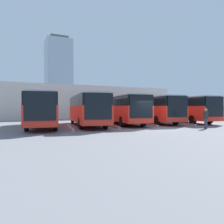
% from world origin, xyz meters
% --- Properties ---
extents(ground_plane, '(600.00, 600.00, 0.00)m').
position_xyz_m(ground_plane, '(0.00, 0.00, 0.00)').
color(ground_plane, slate).
extents(bus_0, '(4.24, 11.34, 3.19)m').
position_xyz_m(bus_0, '(-8.73, -5.30, 1.78)').
color(bus_0, red).
rests_on(bus_0, ground_plane).
extents(curb_divider_0, '(1.20, 6.05, 0.15)m').
position_xyz_m(curb_divider_0, '(-6.55, -3.66, 0.07)').
color(curb_divider_0, '#B2B2AD').
rests_on(curb_divider_0, ground_plane).
extents(bus_1, '(4.24, 11.34, 3.19)m').
position_xyz_m(bus_1, '(-4.36, -5.98, 1.78)').
color(bus_1, red).
rests_on(bus_1, ground_plane).
extents(curb_divider_1, '(1.20, 6.05, 0.15)m').
position_xyz_m(curb_divider_1, '(-2.18, -4.34, 0.07)').
color(curb_divider_1, '#B2B2AD').
rests_on(curb_divider_1, ground_plane).
extents(bus_2, '(4.24, 11.34, 3.19)m').
position_xyz_m(bus_2, '(0.00, -5.78, 1.78)').
color(bus_2, red).
rests_on(bus_2, ground_plane).
extents(curb_divider_2, '(1.20, 6.05, 0.15)m').
position_xyz_m(curb_divider_2, '(2.18, -4.14, 0.07)').
color(curb_divider_2, '#B2B2AD').
rests_on(curb_divider_2, ground_plane).
extents(bus_3, '(4.24, 11.34, 3.19)m').
position_xyz_m(bus_3, '(4.37, -5.22, 1.78)').
color(bus_3, red).
rests_on(bus_3, ground_plane).
extents(curb_divider_3, '(1.20, 6.05, 0.15)m').
position_xyz_m(curb_divider_3, '(6.55, -3.58, 0.07)').
color(curb_divider_3, '#B2B2AD').
rests_on(curb_divider_3, ground_plane).
extents(bus_4, '(4.24, 11.34, 3.19)m').
position_xyz_m(bus_4, '(8.73, -5.44, 1.78)').
color(bus_4, red).
rests_on(bus_4, ground_plane).
extents(pedestrian, '(0.55, 0.55, 1.81)m').
position_xyz_m(pedestrian, '(-4.29, 2.20, 0.97)').
color(pedestrian, '#38384C').
rests_on(pedestrian, ground_plane).
extents(station_building, '(33.92, 15.57, 5.66)m').
position_xyz_m(station_building, '(0.00, -24.88, 2.85)').
color(station_building, beige).
rests_on(station_building, ground_plane).
extents(office_tower, '(19.33, 19.33, 57.67)m').
position_xyz_m(office_tower, '(-23.57, -159.05, 28.24)').
color(office_tower, '#93A8B7').
rests_on(office_tower, ground_plane).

